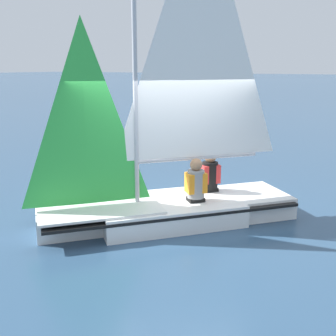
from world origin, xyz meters
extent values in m
plane|color=#2D4C6B|center=(0.00, 0.00, 0.00)|extent=(260.00, 260.00, 0.00)
cube|color=white|center=(0.00, 0.00, 0.19)|extent=(2.82, 2.76, 0.39)
cube|color=white|center=(1.29, -1.19, 0.19)|extent=(1.31, 1.30, 0.39)
cube|color=white|center=(-1.29, 1.19, 0.19)|extent=(1.61, 1.63, 0.39)
cube|color=black|center=(0.00, 0.00, 0.32)|extent=(4.26, 4.08, 0.05)
cube|color=silver|center=(0.91, -0.84, 0.41)|extent=(2.41, 2.37, 0.04)
cylinder|color=#B7B7BC|center=(0.41, -0.38, 3.02)|extent=(0.08, 0.08, 5.26)
cylinder|color=#B7B7BC|center=(-0.42, 0.38, 1.13)|extent=(1.71, 1.58, 0.07)
pyramid|color=white|center=(-0.42, 0.38, 3.35)|extent=(1.61, 1.49, 4.37)
pyramid|color=green|center=(1.04, -0.95, 1.99)|extent=(1.15, 1.06, 3.00)
cube|color=black|center=(-1.72, 1.57, 0.14)|extent=(0.08, 0.08, 0.27)
cube|color=black|center=(-0.22, 0.44, 0.23)|extent=(0.37, 0.37, 0.45)
cylinder|color=gray|center=(-0.22, 0.44, 0.71)|extent=(0.42, 0.42, 0.50)
cube|color=orange|center=(-0.22, 0.44, 0.73)|extent=(0.43, 0.42, 0.35)
sphere|color=#A87A56|center=(-0.22, 0.44, 1.05)|extent=(0.22, 0.22, 0.22)
cube|color=black|center=(-0.92, 0.40, 0.23)|extent=(0.37, 0.37, 0.45)
cylinder|color=black|center=(-0.92, 0.40, 0.71)|extent=(0.42, 0.42, 0.50)
cube|color=red|center=(-0.92, 0.40, 0.73)|extent=(0.43, 0.42, 0.35)
sphere|color=#A87A56|center=(-0.92, 0.40, 1.05)|extent=(0.22, 0.22, 0.22)
sphere|color=red|center=(-8.29, -3.64, 0.19)|extent=(0.56, 0.56, 0.56)
cylinder|color=black|center=(-8.29, -3.64, 0.75)|extent=(0.06, 0.06, 0.72)
camera|label=1|loc=(6.22, 3.56, 2.74)|focal=45.00mm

